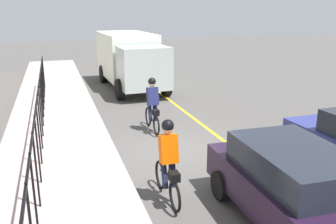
% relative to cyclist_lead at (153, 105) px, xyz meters
% --- Properties ---
extents(ground_plane, '(80.00, 80.00, 0.00)m').
position_rel_cyclist_lead_xyz_m(ground_plane, '(-1.99, -0.26, -0.91)').
color(ground_plane, '#4D4A48').
extents(lane_line_centre, '(36.00, 0.12, 0.01)m').
position_rel_cyclist_lead_xyz_m(lane_line_centre, '(-1.99, -1.86, -0.91)').
color(lane_line_centre, yellow).
rests_on(lane_line_centre, ground).
extents(sidewalk, '(40.00, 3.20, 0.15)m').
position_rel_cyclist_lead_xyz_m(sidewalk, '(-1.99, 3.14, -0.84)').
color(sidewalk, '#A1918F').
rests_on(sidewalk, ground).
extents(iron_fence, '(17.57, 0.04, 1.60)m').
position_rel_cyclist_lead_xyz_m(iron_fence, '(-0.99, 3.54, 0.33)').
color(iron_fence, black).
rests_on(iron_fence, sidewalk).
extents(cyclist_lead, '(1.71, 0.36, 1.83)m').
position_rel_cyclist_lead_xyz_m(cyclist_lead, '(0.00, 0.00, 0.00)').
color(cyclist_lead, black).
rests_on(cyclist_lead, ground).
extents(cyclist_follow, '(1.71, 0.36, 1.83)m').
position_rel_cyclist_lead_xyz_m(cyclist_follow, '(-4.59, 0.93, 0.00)').
color(cyclist_follow, black).
rests_on(cyclist_follow, ground).
extents(parked_sedan_rear, '(4.45, 2.03, 1.58)m').
position_rel_cyclist_lead_xyz_m(parked_sedan_rear, '(-6.33, -0.99, -0.09)').
color(parked_sedan_rear, black).
rests_on(parked_sedan_rear, ground).
extents(box_truck_background, '(6.78, 2.71, 2.78)m').
position_rel_cyclist_lead_xyz_m(box_truck_background, '(7.18, -0.77, 0.64)').
color(box_truck_background, silver).
rests_on(box_truck_background, ground).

